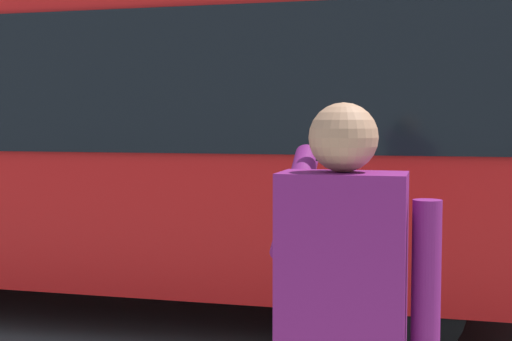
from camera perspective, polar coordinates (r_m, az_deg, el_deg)
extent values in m
plane|color=#38383A|center=(6.75, 12.03, -11.49)|extent=(60.00, 60.00, 0.00)
cube|color=red|center=(7.11, -12.98, 3.14)|extent=(9.00, 2.50, 2.60)
cube|color=black|center=(6.03, -18.56, 6.71)|extent=(7.60, 0.06, 1.10)
cylinder|color=black|center=(7.54, 12.18, -5.97)|extent=(1.00, 0.28, 1.00)
cylinder|color=black|center=(5.39, 11.32, -9.95)|extent=(1.00, 0.28, 1.00)
cube|color=#6B1960|center=(2.29, 6.97, -8.42)|extent=(0.40, 0.24, 0.66)
sphere|color=#A87A5B|center=(2.24, 7.07, 2.67)|extent=(0.22, 0.22, 0.22)
cylinder|color=#6B1960|center=(2.28, 13.55, -9.58)|extent=(0.09, 0.09, 0.58)
cylinder|color=#6B1960|center=(2.44, 3.29, -2.39)|extent=(0.09, 0.48, 0.37)
cube|color=black|center=(2.55, 5.67, 2.38)|extent=(0.07, 0.01, 0.14)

